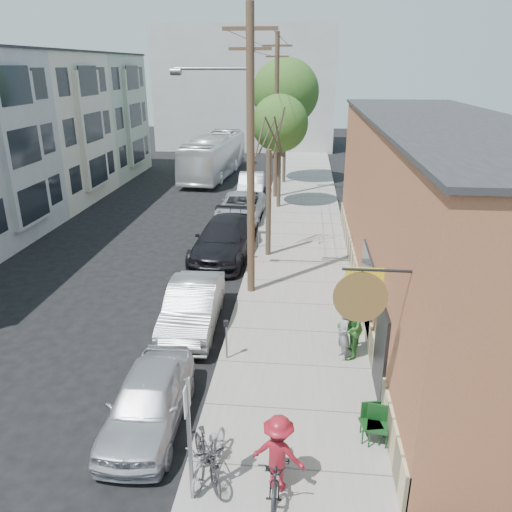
# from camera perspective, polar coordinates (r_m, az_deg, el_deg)

# --- Properties ---
(ground) EXTENTS (120.00, 120.00, 0.00)m
(ground) POSITION_cam_1_polar(r_m,az_deg,el_deg) (15.51, -11.84, -11.68)
(ground) COLOR black
(sidewalk) EXTENTS (4.50, 58.00, 0.15)m
(sidewalk) POSITION_cam_1_polar(r_m,az_deg,el_deg) (24.77, 5.09, 1.61)
(sidewalk) COLOR gray
(sidewalk) RESTS_ON ground
(cafe_building) EXTENTS (6.60, 20.20, 6.61)m
(cafe_building) POSITION_cam_1_polar(r_m,az_deg,el_deg) (18.66, 19.86, 4.32)
(cafe_building) COLOR #9B5939
(cafe_building) RESTS_ON ground
(apartment_row) EXTENTS (6.30, 32.00, 9.00)m
(apartment_row) POSITION_cam_1_polar(r_m,az_deg,el_deg) (31.20, -26.32, 11.95)
(apartment_row) COLOR #A9B498
(apartment_row) RESTS_ON ground
(end_cap_building) EXTENTS (18.00, 8.00, 12.00)m
(end_cap_building) POSITION_cam_1_polar(r_m,az_deg,el_deg) (54.81, -1.07, 18.59)
(end_cap_building) COLOR #ADACA7
(end_cap_building) RESTS_ON ground
(sign_post) EXTENTS (0.07, 0.45, 2.80)m
(sign_post) POSITION_cam_1_polar(r_m,az_deg,el_deg) (10.02, -7.68, -19.06)
(sign_post) COLOR slate
(sign_post) RESTS_ON sidewalk
(parking_meter_near) EXTENTS (0.14, 0.14, 1.24)m
(parking_meter_near) POSITION_cam_1_polar(r_m,az_deg,el_deg) (14.65, -3.41, -8.81)
(parking_meter_near) COLOR slate
(parking_meter_near) RESTS_ON sidewalk
(parking_meter_far) EXTENTS (0.14, 0.14, 1.24)m
(parking_meter_far) POSITION_cam_1_polar(r_m,az_deg,el_deg) (23.51, 0.23, 2.95)
(parking_meter_far) COLOR slate
(parking_meter_far) RESTS_ON sidewalk
(utility_pole_near) EXTENTS (3.57, 0.28, 10.00)m
(utility_pole_near) POSITION_cam_1_polar(r_m,az_deg,el_deg) (17.70, -0.82, 11.72)
(utility_pole_near) COLOR #503A28
(utility_pole_near) RESTS_ON sidewalk
(utility_pole_far) EXTENTS (1.80, 0.28, 10.00)m
(utility_pole_far) POSITION_cam_1_polar(r_m,az_deg,el_deg) (32.39, 2.34, 15.79)
(utility_pole_far) COLOR #503A28
(utility_pole_far) RESTS_ON sidewalk
(tree_bare) EXTENTS (0.24, 0.24, 4.76)m
(tree_bare) POSITION_cam_1_polar(r_m,az_deg,el_deg) (22.13, 1.43, 5.98)
(tree_bare) COLOR #44392C
(tree_bare) RESTS_ON sidewalk
(tree_leafy_mid) EXTENTS (3.30, 3.30, 6.61)m
(tree_leafy_mid) POSITION_cam_1_polar(r_m,az_deg,el_deg) (29.92, 2.73, 14.87)
(tree_leafy_mid) COLOR #44392C
(tree_leafy_mid) RESTS_ON sidewalk
(tree_leafy_far) EXTENTS (4.67, 4.67, 8.69)m
(tree_leafy_far) POSITION_cam_1_polar(r_m,az_deg,el_deg) (36.73, 3.39, 18.17)
(tree_leafy_far) COLOR #44392C
(tree_leafy_far) RESTS_ON sidewalk
(patio_chair_a) EXTENTS (0.58, 0.58, 0.88)m
(patio_chair_a) POSITION_cam_1_polar(r_m,az_deg,el_deg) (12.26, 13.72, -18.39)
(patio_chair_a) COLOR #0F3614
(patio_chair_a) RESTS_ON sidewalk
(patio_chair_b) EXTENTS (0.60, 0.60, 0.88)m
(patio_chair_b) POSITION_cam_1_polar(r_m,az_deg,el_deg) (12.31, 12.99, -18.14)
(patio_chair_b) COLOR #0F3614
(patio_chair_b) RESTS_ON sidewalk
(patron_grey) EXTENTS (0.50, 0.65, 1.60)m
(patron_grey) POSITION_cam_1_polar(r_m,az_deg,el_deg) (14.87, 9.97, -8.77)
(patron_grey) COLOR gray
(patron_grey) RESTS_ON sidewalk
(patron_green) EXTENTS (0.85, 1.04, 1.97)m
(patron_green) POSITION_cam_1_polar(r_m,az_deg,el_deg) (14.89, 10.69, -7.97)
(patron_green) COLOR #2E6F2C
(patron_green) RESTS_ON sidewalk
(cyclist) EXTENTS (1.23, 0.89, 1.71)m
(cyclist) POSITION_cam_1_polar(r_m,az_deg,el_deg) (10.71, 2.56, -21.59)
(cyclist) COLOR maroon
(cyclist) RESTS_ON sidewalk
(cyclist_bike) EXTENTS (0.75, 1.99, 1.04)m
(cyclist_bike) POSITION_cam_1_polar(r_m,az_deg,el_deg) (10.94, 2.53, -22.89)
(cyclist_bike) COLOR black
(cyclist_bike) RESTS_ON sidewalk
(parked_bike_a) EXTENTS (1.26, 1.74, 1.03)m
(parked_bike_a) POSITION_cam_1_polar(r_m,az_deg,el_deg) (11.17, -5.62, -21.87)
(parked_bike_a) COLOR black
(parked_bike_a) RESTS_ON sidewalk
(parked_bike_b) EXTENTS (0.96, 1.85, 0.93)m
(parked_bike_b) POSITION_cam_1_polar(r_m,az_deg,el_deg) (11.33, -5.32, -21.49)
(parked_bike_b) COLOR gray
(parked_bike_b) RESTS_ON sidewalk
(car_0) EXTENTS (1.78, 4.23, 1.43)m
(car_0) POSITION_cam_1_polar(r_m,az_deg,el_deg) (12.74, -12.20, -15.83)
(car_0) COLOR silver
(car_0) RESTS_ON ground
(car_1) EXTENTS (1.83, 4.72, 1.53)m
(car_1) POSITION_cam_1_polar(r_m,az_deg,el_deg) (16.75, -7.26, -5.74)
(car_1) COLOR #A7ACAE
(car_1) RESTS_ON ground
(car_2) EXTENTS (2.72, 6.00, 1.70)m
(car_2) POSITION_cam_1_polar(r_m,az_deg,el_deg) (22.77, -3.65, 1.95)
(car_2) COLOR black
(car_2) RESTS_ON ground
(car_3) EXTENTS (2.57, 5.31, 1.46)m
(car_3) POSITION_cam_1_polar(r_m,az_deg,el_deg) (28.53, -1.72, 5.66)
(car_3) COLOR silver
(car_3) RESTS_ON ground
(car_4) EXTENTS (1.87, 4.69, 1.52)m
(car_4) POSITION_cam_1_polar(r_m,az_deg,el_deg) (33.75, -0.54, 8.13)
(car_4) COLOR #B3B5BB
(car_4) RESTS_ON ground
(bus) EXTENTS (3.52, 11.61, 3.19)m
(bus) POSITION_cam_1_polar(r_m,az_deg,el_deg) (40.19, -4.81, 11.35)
(bus) COLOR white
(bus) RESTS_ON ground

